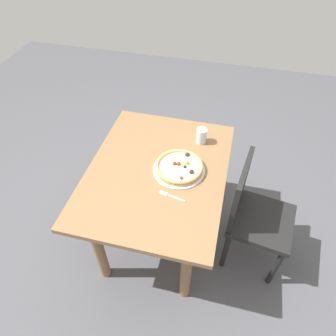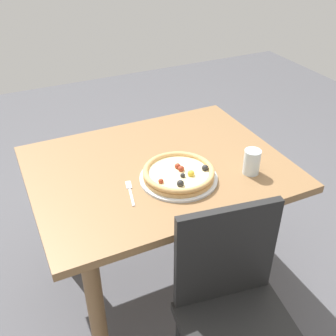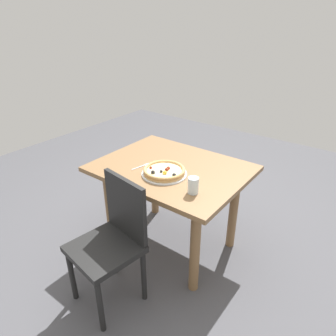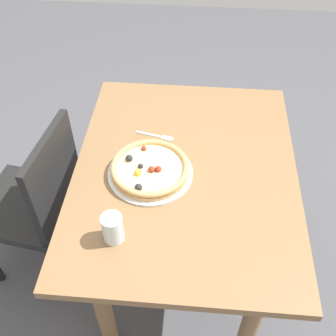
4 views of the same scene
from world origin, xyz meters
The scene contains 7 objects.
ground_plane centered at (0.00, 0.00, 0.00)m, with size 6.00×6.00×0.00m, color #4C4C51.
dining_table centered at (0.00, 0.00, 0.61)m, with size 1.11×0.87×0.74m.
chair_near centered at (0.01, -0.65, 0.48)m, with size 0.45×0.45×0.88m.
plate centered at (0.03, -0.13, 0.74)m, with size 0.33×0.33×0.01m, color silver.
pizza centered at (0.04, -0.13, 0.77)m, with size 0.30×0.30×0.05m.
fork centered at (-0.18, -0.13, 0.74)m, with size 0.05×0.16×0.00m.
drinking_glass centered at (0.34, -0.22, 0.79)m, with size 0.07×0.07×0.11m, color silver.
Camera 2 is at (-0.60, -1.37, 1.71)m, focal length 43.15 mm.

